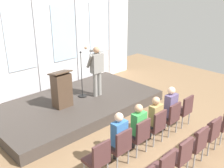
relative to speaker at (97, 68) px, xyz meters
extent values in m
plane|color=#846647|center=(-0.77, -3.41, -1.32)|extent=(13.90, 13.90, 0.00)
cube|color=silver|center=(-0.77, 1.93, 0.60)|extent=(8.50, 0.10, 3.84)
cube|color=silver|center=(-1.62, 1.87, 0.88)|extent=(1.00, 0.04, 2.03)
cube|color=silver|center=(-0.97, 1.88, 0.60)|extent=(0.20, 0.08, 3.84)
cube|color=silver|center=(0.08, 1.87, 0.88)|extent=(1.00, 0.04, 2.03)
cube|color=silver|center=(0.73, 1.88, 0.60)|extent=(0.20, 0.08, 3.84)
cube|color=silver|center=(1.78, 1.87, 0.88)|extent=(1.00, 0.04, 2.03)
cube|color=silver|center=(2.43, 1.88, 0.60)|extent=(0.20, 0.08, 3.84)
cube|color=#3F3833|center=(-0.77, 0.16, -1.15)|extent=(5.35, 2.95, 0.34)
cylinder|color=gray|center=(-0.09, -0.02, -0.57)|extent=(0.14, 0.14, 0.83)
cylinder|color=gray|center=(0.09, -0.02, -0.57)|extent=(0.14, 0.14, 0.83)
cube|color=gray|center=(0.00, -0.02, 0.16)|extent=(0.42, 0.22, 0.62)
cube|color=maroon|center=(0.00, 0.10, 0.23)|extent=(0.06, 0.01, 0.37)
sphere|color=tan|center=(0.00, -0.01, 0.60)|extent=(0.21, 0.21, 0.21)
cylinder|color=gray|center=(-0.24, 0.06, 0.25)|extent=(0.09, 0.28, 0.45)
cylinder|color=gray|center=(0.15, 0.11, 0.48)|extent=(0.15, 0.36, 0.15)
cylinder|color=gray|center=(0.09, 0.25, 0.51)|extent=(0.11, 0.34, 0.15)
sphere|color=tan|center=(-0.01, 0.51, 0.57)|extent=(0.10, 0.10, 0.10)
cylinder|color=black|center=(-0.41, 0.28, -0.97)|extent=(0.28, 0.28, 0.03)
cylinder|color=black|center=(-0.41, 0.28, -0.23)|extent=(0.02, 0.02, 1.45)
sphere|color=#262626|center=(-0.41, 0.28, 0.54)|extent=(0.07, 0.07, 0.07)
cube|color=#4C3828|center=(-1.31, 0.12, -0.46)|extent=(0.52, 0.40, 1.05)
cube|color=#4C3828|center=(-1.31, 0.14, 0.11)|extent=(0.60, 0.48, 0.14)
cylinder|color=#99999E|center=(-2.23, -2.56, -1.12)|extent=(0.04, 0.04, 0.40)
cube|color=#4C2D2D|center=(-2.41, -2.73, -0.88)|extent=(0.46, 0.44, 0.08)
cube|color=#4C2D2D|center=(-2.41, -2.92, -0.61)|extent=(0.46, 0.06, 0.46)
cylinder|color=#99999E|center=(-1.57, -2.56, -1.12)|extent=(0.04, 0.04, 0.40)
cylinder|color=#99999E|center=(-1.93, -2.56, -1.12)|extent=(0.04, 0.04, 0.40)
cylinder|color=#99999E|center=(-1.57, -2.90, -1.12)|extent=(0.04, 0.04, 0.40)
cylinder|color=#99999E|center=(-1.93, -2.90, -1.12)|extent=(0.04, 0.04, 0.40)
cube|color=#4C2D2D|center=(-1.75, -2.73, -0.88)|extent=(0.46, 0.44, 0.08)
cube|color=#4C2D2D|center=(-1.75, -2.92, -0.61)|extent=(0.46, 0.06, 0.46)
cylinder|color=#2D2D33|center=(-1.84, -2.55, -1.10)|extent=(0.10, 0.10, 0.44)
cylinder|color=#2D2D33|center=(-1.66, -2.55, -1.10)|extent=(0.10, 0.10, 0.44)
cube|color=#2D2D33|center=(-1.75, -2.67, -0.82)|extent=(0.34, 0.36, 0.12)
cube|color=#3366A5|center=(-1.75, -2.78, -0.48)|extent=(0.36, 0.20, 0.56)
sphere|color=beige|center=(-1.75, -2.76, -0.09)|extent=(0.20, 0.20, 0.20)
cylinder|color=#99999E|center=(-0.92, -2.56, -1.12)|extent=(0.04, 0.04, 0.40)
cylinder|color=#99999E|center=(-1.28, -2.56, -1.12)|extent=(0.04, 0.04, 0.40)
cylinder|color=#99999E|center=(-0.92, -2.90, -1.12)|extent=(0.04, 0.04, 0.40)
cylinder|color=#99999E|center=(-1.28, -2.90, -1.12)|extent=(0.04, 0.04, 0.40)
cube|color=#4C2D2D|center=(-1.10, -2.73, -0.88)|extent=(0.46, 0.44, 0.08)
cube|color=#4C2D2D|center=(-1.10, -2.92, -0.61)|extent=(0.46, 0.06, 0.46)
cylinder|color=#2D2D33|center=(-1.19, -2.55, -1.10)|extent=(0.10, 0.10, 0.44)
cylinder|color=#2D2D33|center=(-1.01, -2.55, -1.10)|extent=(0.10, 0.10, 0.44)
cube|color=#2D2D33|center=(-1.10, -2.67, -0.82)|extent=(0.34, 0.36, 0.12)
cube|color=green|center=(-1.10, -2.78, -0.49)|extent=(0.36, 0.20, 0.54)
sphere|color=tan|center=(-1.10, -2.76, -0.10)|extent=(0.20, 0.20, 0.20)
cylinder|color=#99999E|center=(-0.26, -2.56, -1.12)|extent=(0.04, 0.04, 0.40)
cylinder|color=#99999E|center=(-0.62, -2.56, -1.12)|extent=(0.04, 0.04, 0.40)
cylinder|color=#99999E|center=(-0.26, -2.90, -1.12)|extent=(0.04, 0.04, 0.40)
cylinder|color=#99999E|center=(-0.62, -2.90, -1.12)|extent=(0.04, 0.04, 0.40)
cube|color=#4C2D2D|center=(-0.44, -2.73, -0.88)|extent=(0.46, 0.44, 0.08)
cube|color=#4C2D2D|center=(-0.44, -2.92, -0.61)|extent=(0.46, 0.06, 0.46)
cylinder|color=#2D2D33|center=(-0.53, -2.55, -1.10)|extent=(0.10, 0.10, 0.44)
cylinder|color=#2D2D33|center=(-0.35, -2.55, -1.10)|extent=(0.10, 0.10, 0.44)
cube|color=#2D2D33|center=(-0.44, -2.67, -0.82)|extent=(0.34, 0.36, 0.12)
cube|color=#997F4C|center=(-0.44, -2.78, -0.49)|extent=(0.36, 0.20, 0.53)
sphere|color=tan|center=(-0.44, -2.76, -0.12)|extent=(0.20, 0.20, 0.20)
cylinder|color=#99999E|center=(0.39, -2.56, -1.12)|extent=(0.04, 0.04, 0.40)
cylinder|color=#99999E|center=(0.03, -2.56, -1.12)|extent=(0.04, 0.04, 0.40)
cylinder|color=#99999E|center=(0.39, -2.90, -1.12)|extent=(0.04, 0.04, 0.40)
cylinder|color=#99999E|center=(0.03, -2.90, -1.12)|extent=(0.04, 0.04, 0.40)
cube|color=#4C2D2D|center=(0.21, -2.73, -0.88)|extent=(0.46, 0.44, 0.08)
cube|color=#4C2D2D|center=(0.21, -2.92, -0.61)|extent=(0.46, 0.06, 0.46)
cylinder|color=#2D2D33|center=(0.12, -2.55, -1.10)|extent=(0.10, 0.10, 0.44)
cylinder|color=#2D2D33|center=(0.30, -2.55, -1.10)|extent=(0.10, 0.10, 0.44)
cube|color=#2D2D33|center=(0.21, -2.67, -0.82)|extent=(0.34, 0.36, 0.12)
cube|color=#594C72|center=(0.21, -2.78, -0.45)|extent=(0.36, 0.20, 0.61)
sphere|color=beige|center=(0.21, -2.76, -0.04)|extent=(0.20, 0.20, 0.20)
cylinder|color=#99999E|center=(1.04, -2.56, -1.12)|extent=(0.04, 0.04, 0.40)
cylinder|color=#99999E|center=(0.68, -2.56, -1.12)|extent=(0.04, 0.04, 0.40)
cylinder|color=#99999E|center=(1.04, -2.90, -1.12)|extent=(0.04, 0.04, 0.40)
cylinder|color=#99999E|center=(0.68, -2.90, -1.12)|extent=(0.04, 0.04, 0.40)
cube|color=#4C2D2D|center=(0.86, -2.73, -0.88)|extent=(0.46, 0.44, 0.08)
cube|color=#4C2D2D|center=(0.86, -2.92, -0.61)|extent=(0.46, 0.06, 0.46)
cube|color=#4C2D2D|center=(-1.75, -4.06, -0.61)|extent=(0.46, 0.06, 0.46)
cylinder|color=#99999E|center=(-0.92, -3.70, -1.12)|extent=(0.04, 0.04, 0.40)
cylinder|color=#99999E|center=(-1.28, -3.70, -1.12)|extent=(0.04, 0.04, 0.40)
cylinder|color=#99999E|center=(-0.92, -4.04, -1.12)|extent=(0.04, 0.04, 0.40)
cube|color=#4C2D2D|center=(-1.10, -3.87, -0.88)|extent=(0.46, 0.44, 0.08)
cube|color=#4C2D2D|center=(-1.10, -4.06, -0.61)|extent=(0.46, 0.06, 0.46)
cylinder|color=#99999E|center=(-0.26, -3.70, -1.12)|extent=(0.04, 0.04, 0.40)
cylinder|color=#99999E|center=(-0.62, -3.70, -1.12)|extent=(0.04, 0.04, 0.40)
cylinder|color=#99999E|center=(-0.26, -4.04, -1.12)|extent=(0.04, 0.04, 0.40)
cylinder|color=#99999E|center=(-0.62, -4.04, -1.12)|extent=(0.04, 0.04, 0.40)
cube|color=#4C2D2D|center=(-0.44, -3.87, -0.88)|extent=(0.46, 0.44, 0.08)
cube|color=#4C2D2D|center=(-0.44, -4.06, -0.61)|extent=(0.46, 0.06, 0.46)
cylinder|color=#99999E|center=(0.39, -3.70, -1.12)|extent=(0.04, 0.04, 0.40)
cylinder|color=#99999E|center=(0.03, -3.70, -1.12)|extent=(0.04, 0.04, 0.40)
cylinder|color=#99999E|center=(0.39, -4.04, -1.12)|extent=(0.04, 0.04, 0.40)
cylinder|color=#99999E|center=(0.03, -4.04, -1.12)|extent=(0.04, 0.04, 0.40)
cube|color=#4C2D2D|center=(0.21, -3.87, -0.88)|extent=(0.46, 0.44, 0.08)
cube|color=#4C2D2D|center=(0.21, -4.06, -0.61)|extent=(0.46, 0.06, 0.46)
cylinder|color=#99999E|center=(1.04, -3.70, -1.12)|extent=(0.04, 0.04, 0.40)
cylinder|color=#99999E|center=(0.68, -3.70, -1.12)|extent=(0.04, 0.04, 0.40)
cylinder|color=#99999E|center=(0.68, -4.04, -1.12)|extent=(0.04, 0.04, 0.40)
cube|color=#4C2D2D|center=(0.86, -3.87, -0.88)|extent=(0.46, 0.44, 0.08)
camera|label=1|loc=(-5.40, -6.34, 2.67)|focal=42.94mm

